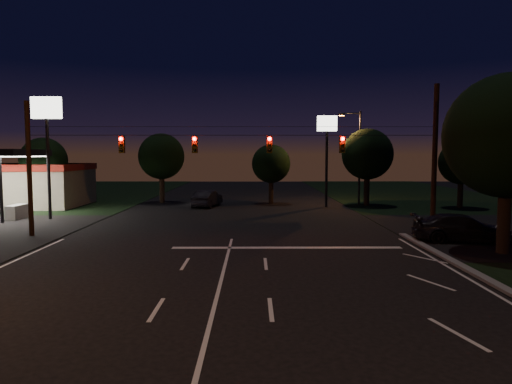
{
  "coord_description": "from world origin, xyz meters",
  "views": [
    {
      "loc": [
        1.26,
        -12.0,
        4.87
      ],
      "look_at": [
        1.38,
        10.65,
        3.0
      ],
      "focal_mm": 32.0,
      "sensor_mm": 36.0,
      "label": 1
    }
  ],
  "objects_px": {
    "car_oncoming_a": "(200,199)",
    "car_cross": "(462,228)",
    "car_oncoming_b": "(207,199)",
    "tree_right_near": "(506,138)",
    "utility_pole_right": "(432,236)"
  },
  "relations": [
    {
      "from": "car_oncoming_a",
      "to": "car_cross",
      "type": "bearing_deg",
      "value": 129.67
    },
    {
      "from": "car_oncoming_b",
      "to": "car_cross",
      "type": "distance_m",
      "value": 23.49
    },
    {
      "from": "tree_right_near",
      "to": "car_cross",
      "type": "xyz_separation_m",
      "value": [
        -0.63,
        2.92,
        -4.9
      ]
    },
    {
      "from": "car_oncoming_a",
      "to": "car_oncoming_b",
      "type": "xyz_separation_m",
      "value": [
        0.69,
        -0.09,
        0.09
      ]
    },
    {
      "from": "car_oncoming_b",
      "to": "utility_pole_right",
      "type": "bearing_deg",
      "value": 147.36
    },
    {
      "from": "car_oncoming_a",
      "to": "car_oncoming_b",
      "type": "distance_m",
      "value": 0.7
    },
    {
      "from": "car_oncoming_a",
      "to": "car_cross",
      "type": "xyz_separation_m",
      "value": [
        16.63,
        -17.34,
        0.1
      ]
    },
    {
      "from": "tree_right_near",
      "to": "car_oncoming_a",
      "type": "height_order",
      "value": "tree_right_near"
    },
    {
      "from": "utility_pole_right",
      "to": "car_cross",
      "type": "height_order",
      "value": "utility_pole_right"
    },
    {
      "from": "car_oncoming_b",
      "to": "car_cross",
      "type": "relative_size",
      "value": 0.87
    },
    {
      "from": "utility_pole_right",
      "to": "car_oncoming_a",
      "type": "relative_size",
      "value": 2.28
    },
    {
      "from": "car_oncoming_a",
      "to": "utility_pole_right",
      "type": "bearing_deg",
      "value": 131.44
    },
    {
      "from": "car_cross",
      "to": "car_oncoming_b",
      "type": "bearing_deg",
      "value": 50.68
    },
    {
      "from": "car_oncoming_a",
      "to": "car_cross",
      "type": "relative_size",
      "value": 0.74
    },
    {
      "from": "tree_right_near",
      "to": "car_cross",
      "type": "bearing_deg",
      "value": 102.22
    }
  ]
}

